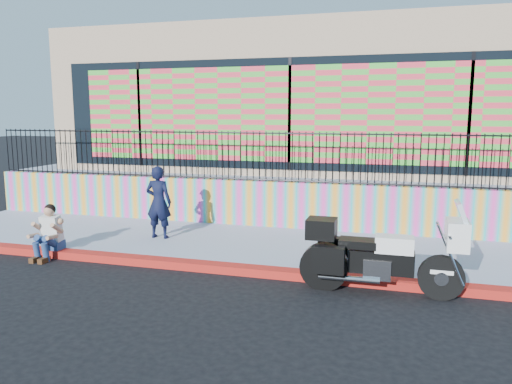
% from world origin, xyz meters
% --- Properties ---
extents(ground, '(90.00, 90.00, 0.00)m').
position_xyz_m(ground, '(0.00, 0.00, 0.00)').
color(ground, black).
rests_on(ground, ground).
extents(red_curb, '(16.00, 0.30, 0.15)m').
position_xyz_m(red_curb, '(0.00, 0.00, 0.07)').
color(red_curb, '#A60B1E').
rests_on(red_curb, ground).
extents(sidewalk, '(16.00, 3.00, 0.15)m').
position_xyz_m(sidewalk, '(0.00, 1.65, 0.07)').
color(sidewalk, '#8B92A7').
rests_on(sidewalk, ground).
extents(mural_wall, '(16.00, 0.20, 1.10)m').
position_xyz_m(mural_wall, '(0.00, 3.25, 0.70)').
color(mural_wall, '#F03FAA').
rests_on(mural_wall, sidewalk).
extents(metal_fence, '(15.80, 0.04, 1.20)m').
position_xyz_m(metal_fence, '(0.00, 3.25, 1.85)').
color(metal_fence, black).
rests_on(metal_fence, mural_wall).
extents(elevated_platform, '(16.00, 10.00, 1.25)m').
position_xyz_m(elevated_platform, '(0.00, 8.35, 0.62)').
color(elevated_platform, '#8B92A7').
rests_on(elevated_platform, ground).
extents(storefront_building, '(14.00, 8.06, 4.00)m').
position_xyz_m(storefront_building, '(0.00, 8.13, 3.25)').
color(storefront_building, tan).
rests_on(storefront_building, elevated_platform).
extents(police_motorcycle, '(2.53, 0.84, 1.58)m').
position_xyz_m(police_motorcycle, '(2.44, -0.35, 0.66)').
color(police_motorcycle, black).
rests_on(police_motorcycle, ground).
extents(police_officer, '(0.59, 0.40, 1.60)m').
position_xyz_m(police_officer, '(-2.34, 1.46, 0.95)').
color(police_officer, black).
rests_on(police_officer, sidewalk).
extents(seated_man, '(0.54, 0.71, 1.06)m').
position_xyz_m(seated_man, '(-3.98, -0.17, 0.45)').
color(seated_man, navy).
rests_on(seated_man, ground).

